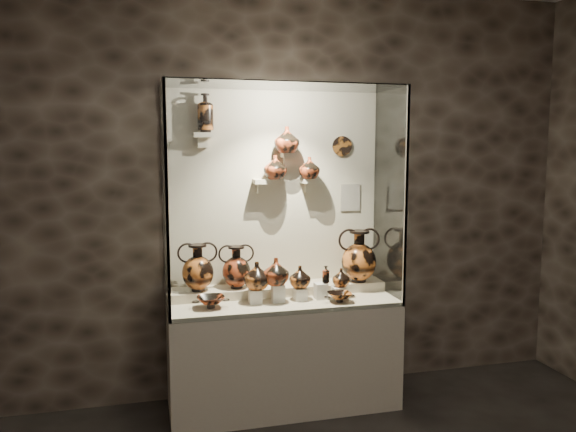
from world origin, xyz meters
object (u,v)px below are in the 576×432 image
at_px(jug_a, 257,276).
at_px(lekythos_small, 326,273).
at_px(ovoid_vase_c, 309,168).
at_px(ovoid_vase_a, 275,167).
at_px(amphora_mid, 236,267).
at_px(ovoid_vase_b, 287,140).
at_px(lekythos_tall, 205,111).
at_px(amphora_right, 359,256).
at_px(jug_c, 300,277).
at_px(jug_e, 341,277).
at_px(jug_b, 276,271).
at_px(kylix_left, 211,301).
at_px(amphora_left, 198,267).
at_px(kylix_right, 339,296).

xyz_separation_m(jug_a, lekythos_small, (0.52, -0.02, -0.01)).
bearing_deg(ovoid_vase_c, ovoid_vase_a, -170.55).
bearing_deg(amphora_mid, ovoid_vase_b, 11.23).
bearing_deg(lekythos_tall, jug_a, -34.52).
bearing_deg(amphora_right, jug_c, -178.67).
distance_m(jug_e, lekythos_small, 0.14).
distance_m(amphora_mid, ovoid_vase_c, 0.95).
relative_size(jug_e, lekythos_small, 0.95).
height_order(jug_b, lekythos_tall, lekythos_tall).
relative_size(amphora_mid, ovoid_vase_c, 1.90).
relative_size(kylix_left, ovoid_vase_b, 1.27).
xyz_separation_m(lekythos_tall, ovoid_vase_a, (0.52, -0.02, -0.42)).
distance_m(jug_a, jug_e, 0.65).
relative_size(jug_a, ovoid_vase_c, 1.19).
distance_m(amphora_right, jug_b, 0.74).
bearing_deg(jug_c, jug_e, 19.84).
distance_m(lekythos_small, kylix_left, 0.87).
distance_m(kylix_left, ovoid_vase_a, 1.11).
xyz_separation_m(kylix_left, ovoid_vase_a, (0.54, 0.29, 0.93)).
xyz_separation_m(amphora_right, jug_b, (-0.72, -0.18, -0.05)).
relative_size(amphora_left, jug_b, 1.76).
bearing_deg(kylix_right, ovoid_vase_b, 114.99).
xyz_separation_m(amphora_right, ovoid_vase_b, (-0.57, 0.07, 0.91)).
relative_size(lekythos_small, ovoid_vase_c, 0.87).
xyz_separation_m(amphora_right, lekythos_tall, (-1.18, 0.10, 1.12)).
bearing_deg(jug_a, ovoid_vase_a, 57.14).
xyz_separation_m(kylix_left, kylix_right, (0.93, -0.08, -0.01)).
height_order(lekythos_small, ovoid_vase_b, ovoid_vase_b).
bearing_deg(jug_b, amphora_right, 11.03).
bearing_deg(jug_a, kylix_left, -164.92).
height_order(jug_b, jug_c, jug_b).
height_order(jug_e, ovoid_vase_a, ovoid_vase_a).
xyz_separation_m(jug_c, jug_e, (0.32, 0.00, -0.02)).
distance_m(amphora_right, kylix_right, 0.46).
distance_m(lekythos_tall, ovoid_vase_a, 0.67).
bearing_deg(lekythos_tall, ovoid_vase_c, 3.00).
distance_m(jug_a, lekythos_small, 0.52).
distance_m(amphora_left, jug_b, 0.59).
bearing_deg(ovoid_vase_c, jug_b, -133.05).
distance_m(jug_e, lekythos_tall, 1.60).
relative_size(jug_b, lekythos_tall, 0.63).
xyz_separation_m(amphora_right, ovoid_vase_c, (-0.39, 0.08, 0.70)).
height_order(jug_e, lekythos_tall, lekythos_tall).
bearing_deg(jug_b, lekythos_tall, 145.11).
xyz_separation_m(lekythos_small, kylix_left, (-0.86, -0.03, -0.14)).
relative_size(jug_b, ovoid_vase_c, 1.18).
height_order(jug_c, lekythos_tall, lekythos_tall).
distance_m(lekythos_small, kylix_right, 0.20).
distance_m(jug_b, kylix_left, 0.51).
relative_size(lekythos_small, ovoid_vase_a, 0.80).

